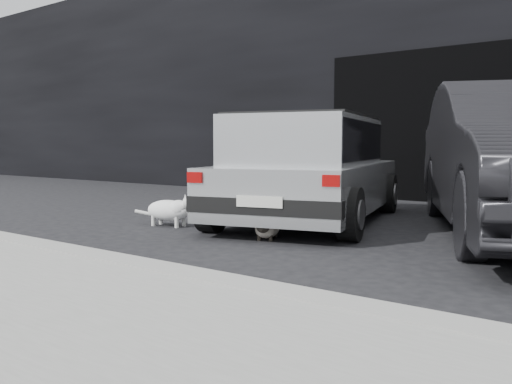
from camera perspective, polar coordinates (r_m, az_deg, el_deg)
The scene contains 7 objects.
ground at distance 6.64m, azimuth -0.68°, elevation -3.44°, with size 80.00×80.00×0.00m, color black.
building_facade at distance 11.71m, azimuth 22.10°, elevation 12.10°, with size 34.00×4.00×5.00m, color black.
garage_opening at distance 9.69m, azimuth 18.84°, elevation 6.64°, with size 4.00×0.10×2.60m, color black.
curb at distance 4.08m, azimuth -11.88°, elevation -8.04°, with size 18.00×0.25×0.12m, color gray.
silver_hatchback at distance 6.85m, azimuth 5.65°, elevation 2.90°, with size 2.49×3.91×1.33m.
cat_siamese at distance 5.60m, azimuth 1.13°, elevation -3.86°, with size 0.43×0.65×0.25m.
cat_white at distance 6.56m, azimuth -8.92°, elevation -1.86°, with size 0.87×0.38×0.41m.
Camera 1 is at (3.99, -5.22, 0.97)m, focal length 38.00 mm.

